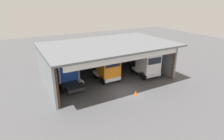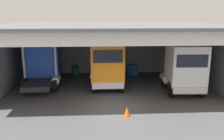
{
  "view_description": "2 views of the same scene",
  "coord_description": "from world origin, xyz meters",
  "views": [
    {
      "loc": [
        -10.57,
        -15.83,
        9.9
      ],
      "look_at": [
        0.0,
        3.11,
        1.62
      ],
      "focal_mm": 29.76,
      "sensor_mm": 36.0,
      "label": 1
    },
    {
      "loc": [
        -0.97,
        -13.33,
        5.55
      ],
      "look_at": [
        0.0,
        3.11,
        1.62
      ],
      "focal_mm": 37.87,
      "sensor_mm": 36.0,
      "label": 2
    }
  ],
  "objects": [
    {
      "name": "ground_plane",
      "position": [
        0.0,
        0.0,
        0.0
      ],
      "size": [
        80.0,
        80.0,
        0.0
      ],
      "primitive_type": "plane",
      "color": "#4C4C4F",
      "rests_on": "ground"
    },
    {
      "name": "workshop_shed",
      "position": [
        0.0,
        5.1,
        3.44
      ],
      "size": [
        16.02,
        10.17,
        4.82
      ],
      "color": "gray",
      "rests_on": "ground"
    },
    {
      "name": "truck_blue_left_bay",
      "position": [
        -5.26,
        4.92,
        1.89
      ],
      "size": [
        2.8,
        5.03,
        3.58
      ],
      "rotation": [
        0.0,
        0.0,
        0.04
      ],
      "color": "#1E47B7",
      "rests_on": "ground"
    },
    {
      "name": "truck_orange_center_bay",
      "position": [
        -0.35,
        3.63,
        1.92
      ],
      "size": [
        2.52,
        4.42,
        3.69
      ],
      "rotation": [
        0.0,
        0.0,
        3.15
      ],
      "color": "orange",
      "rests_on": "ground"
    },
    {
      "name": "truck_white_center_right_bay",
      "position": [
        4.97,
        2.32,
        1.88
      ],
      "size": [
        2.56,
        4.49,
        3.54
      ],
      "rotation": [
        0.0,
        0.0,
        3.1
      ],
      "color": "white",
      "rests_on": "ground"
    },
    {
      "name": "oil_drum",
      "position": [
        -3.11,
        8.15,
        0.45
      ],
      "size": [
        0.58,
        0.58,
        0.9
      ],
      "primitive_type": "cylinder",
      "color": "#197233",
      "rests_on": "ground"
    },
    {
      "name": "tool_cart",
      "position": [
        2.24,
        7.79,
        0.5
      ],
      "size": [
        0.9,
        0.6,
        1.0
      ],
      "primitive_type": "cube",
      "color": "#1E59A5",
      "rests_on": "ground"
    },
    {
      "name": "traffic_cone",
      "position": [
        0.58,
        -1.24,
        0.28
      ],
      "size": [
        0.36,
        0.36,
        0.56
      ],
      "primitive_type": "cone",
      "color": "orange",
      "rests_on": "ground"
    }
  ]
}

